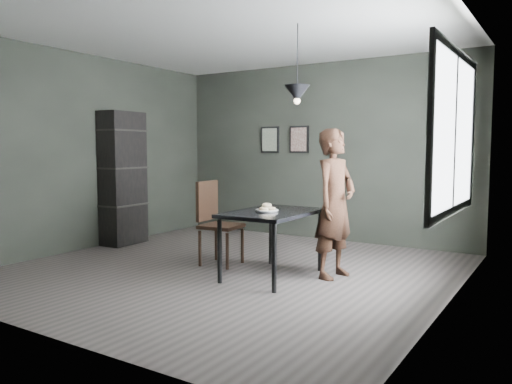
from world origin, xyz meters
The scene contains 13 objects.
ground centered at (0.00, 0.00, 0.00)m, with size 5.00×5.00×0.00m, color #342F2D.
back_wall centered at (0.00, 2.50, 1.40)m, with size 5.00×0.10×2.80m, color black.
ceiling centered at (0.00, 0.00, 2.80)m, with size 5.00×5.00×0.02m.
window_assembly centered at (2.47, 0.20, 1.60)m, with size 0.04×1.96×1.56m.
cafe_table centered at (0.60, 0.00, 0.67)m, with size 0.80×1.20×0.75m.
white_plate centered at (0.57, -0.07, 0.76)m, with size 0.23×0.23×0.01m, color silver.
donut_pile centered at (0.57, -0.07, 0.79)m, with size 0.19×0.19×0.09m.
woman centered at (1.20, 0.36, 0.84)m, with size 0.61×0.40×1.67m, color black.
wood_chair centered at (-0.33, 0.16, 0.59)m, with size 0.50×0.50×1.05m.
shelf_unit centered at (-2.32, 0.49, 1.00)m, with size 0.38×0.67×2.00m, color black.
pendant_lamp centered at (0.85, 0.10, 2.05)m, with size 0.28×0.28×0.86m.
framed_print_left centered at (-0.90, 2.47, 1.60)m, with size 0.34×0.04×0.44m.
framed_print_right centered at (-0.35, 2.47, 1.60)m, with size 0.34×0.04×0.44m.
Camera 1 is at (3.42, -4.80, 1.45)m, focal length 35.00 mm.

